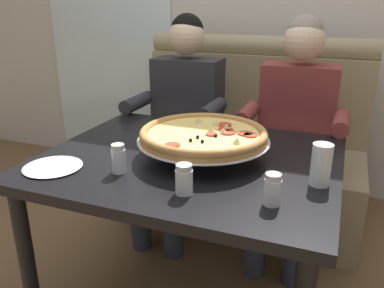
{
  "coord_description": "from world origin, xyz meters",
  "views": [
    {
      "loc": [
        0.55,
        -1.38,
        1.33
      ],
      "look_at": [
        0.01,
        -0.0,
        0.8
      ],
      "focal_mm": 36.84,
      "sensor_mm": 36.0,
      "label": 1
    }
  ],
  "objects_px": {
    "diner_left": "(181,114)",
    "plate_near_left": "(53,165)",
    "shaker_parmesan": "(272,192)",
    "shaker_oregano": "(119,161)",
    "patio_chair": "(161,90)",
    "diner_right": "(294,126)",
    "drinking_glass": "(321,167)",
    "pizza": "(204,135)",
    "booth_bench": "(244,155)",
    "shaker_pepper_flakes": "(184,181)",
    "dining_table": "(190,176)"
  },
  "relations": [
    {
      "from": "shaker_parmesan",
      "to": "shaker_oregano",
      "type": "bearing_deg",
      "value": 175.98
    },
    {
      "from": "drinking_glass",
      "to": "diner_left",
      "type": "bearing_deg",
      "value": 137.29
    },
    {
      "from": "pizza",
      "to": "shaker_pepper_flakes",
      "type": "distance_m",
      "value": 0.34
    },
    {
      "from": "diner_left",
      "to": "shaker_pepper_flakes",
      "type": "height_order",
      "value": "diner_left"
    },
    {
      "from": "booth_bench",
      "to": "shaker_oregano",
      "type": "bearing_deg",
      "value": -98.58
    },
    {
      "from": "booth_bench",
      "to": "drinking_glass",
      "type": "relative_size",
      "value": 9.92
    },
    {
      "from": "shaker_pepper_flakes",
      "to": "shaker_oregano",
      "type": "xyz_separation_m",
      "value": [
        -0.29,
        0.07,
        0.0
      ]
    },
    {
      "from": "dining_table",
      "to": "patio_chair",
      "type": "xyz_separation_m",
      "value": [
        -1.1,
        2.03,
        -0.13
      ]
    },
    {
      "from": "pizza",
      "to": "shaker_oregano",
      "type": "relative_size",
      "value": 4.84
    },
    {
      "from": "diner_left",
      "to": "patio_chair",
      "type": "height_order",
      "value": "diner_left"
    },
    {
      "from": "plate_near_left",
      "to": "patio_chair",
      "type": "relative_size",
      "value": 0.26
    },
    {
      "from": "shaker_pepper_flakes",
      "to": "pizza",
      "type": "bearing_deg",
      "value": 98.81
    },
    {
      "from": "shaker_pepper_flakes",
      "to": "shaker_parmesan",
      "type": "xyz_separation_m",
      "value": [
        0.28,
        0.03,
        0.0
      ]
    },
    {
      "from": "pizza",
      "to": "shaker_parmesan",
      "type": "xyz_separation_m",
      "value": [
        0.33,
        -0.3,
        -0.05
      ]
    },
    {
      "from": "diner_right",
      "to": "plate_near_left",
      "type": "distance_m",
      "value": 1.25
    },
    {
      "from": "pizza",
      "to": "shaker_pepper_flakes",
      "type": "relative_size",
      "value": 5.16
    },
    {
      "from": "shaker_pepper_flakes",
      "to": "dining_table",
      "type": "bearing_deg",
      "value": 108.58
    },
    {
      "from": "dining_table",
      "to": "diner_left",
      "type": "xyz_separation_m",
      "value": [
        -0.33,
        0.69,
        0.05
      ]
    },
    {
      "from": "diner_right",
      "to": "shaker_pepper_flakes",
      "type": "relative_size",
      "value": 12.5
    },
    {
      "from": "diner_left",
      "to": "shaker_parmesan",
      "type": "height_order",
      "value": "diner_left"
    },
    {
      "from": "plate_near_left",
      "to": "patio_chair",
      "type": "bearing_deg",
      "value": 106.03
    },
    {
      "from": "diner_right",
      "to": "shaker_pepper_flakes",
      "type": "height_order",
      "value": "diner_right"
    },
    {
      "from": "diner_left",
      "to": "plate_near_left",
      "type": "bearing_deg",
      "value": -96.19
    },
    {
      "from": "shaker_oregano",
      "to": "patio_chair",
      "type": "xyz_separation_m",
      "value": [
        -0.92,
        2.27,
        -0.27
      ]
    },
    {
      "from": "pizza",
      "to": "drinking_glass",
      "type": "relative_size",
      "value": 3.59
    },
    {
      "from": "shaker_oregano",
      "to": "diner_left",
      "type": "bearing_deg",
      "value": 98.95
    },
    {
      "from": "diner_left",
      "to": "pizza",
      "type": "height_order",
      "value": "diner_left"
    },
    {
      "from": "diner_right",
      "to": "shaker_parmesan",
      "type": "xyz_separation_m",
      "value": [
        0.06,
        -0.97,
        0.08
      ]
    },
    {
      "from": "diner_left",
      "to": "shaker_oregano",
      "type": "bearing_deg",
      "value": -81.05
    },
    {
      "from": "diner_right",
      "to": "dining_table",
      "type": "bearing_deg",
      "value": -115.41
    },
    {
      "from": "shaker_parmesan",
      "to": "patio_chair",
      "type": "bearing_deg",
      "value": 122.76
    },
    {
      "from": "shaker_oregano",
      "to": "drinking_glass",
      "type": "distance_m",
      "value": 0.71
    },
    {
      "from": "pizza",
      "to": "dining_table",
      "type": "bearing_deg",
      "value": -162.86
    },
    {
      "from": "shaker_oregano",
      "to": "plate_near_left",
      "type": "bearing_deg",
      "value": -167.4
    },
    {
      "from": "dining_table",
      "to": "diner_right",
      "type": "bearing_deg",
      "value": 64.59
    },
    {
      "from": "shaker_parmesan",
      "to": "plate_near_left",
      "type": "bearing_deg",
      "value": -178.81
    },
    {
      "from": "booth_bench",
      "to": "diner_left",
      "type": "relative_size",
      "value": 1.14
    },
    {
      "from": "diner_right",
      "to": "diner_left",
      "type": "bearing_deg",
      "value": 180.0
    },
    {
      "from": "drinking_glass",
      "to": "shaker_parmesan",
      "type": "bearing_deg",
      "value": -122.16
    },
    {
      "from": "booth_bench",
      "to": "diner_left",
      "type": "height_order",
      "value": "diner_left"
    },
    {
      "from": "dining_table",
      "to": "shaker_pepper_flakes",
      "type": "relative_size",
      "value": 11.49
    },
    {
      "from": "plate_near_left",
      "to": "dining_table",
      "type": "bearing_deg",
      "value": 34.56
    },
    {
      "from": "dining_table",
      "to": "shaker_oregano",
      "type": "distance_m",
      "value": 0.33
    },
    {
      "from": "diner_right",
      "to": "shaker_parmesan",
      "type": "distance_m",
      "value": 0.98
    },
    {
      "from": "pizza",
      "to": "patio_chair",
      "type": "distance_m",
      "value": 2.34
    },
    {
      "from": "shaker_pepper_flakes",
      "to": "shaker_parmesan",
      "type": "bearing_deg",
      "value": 6.11
    },
    {
      "from": "booth_bench",
      "to": "shaker_pepper_flakes",
      "type": "xyz_separation_m",
      "value": [
        0.1,
        -1.27,
        0.39
      ]
    },
    {
      "from": "patio_chair",
      "to": "shaker_oregano",
      "type": "bearing_deg",
      "value": -67.89
    },
    {
      "from": "drinking_glass",
      "to": "patio_chair",
      "type": "relative_size",
      "value": 0.17
    },
    {
      "from": "booth_bench",
      "to": "plate_near_left",
      "type": "bearing_deg",
      "value": -109.1
    }
  ]
}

